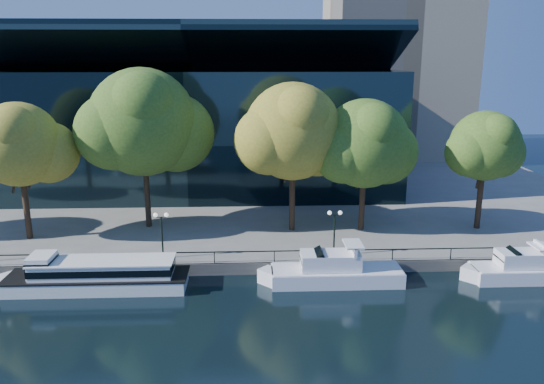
{
  "coord_description": "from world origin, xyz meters",
  "views": [
    {
      "loc": [
        3.06,
        -38.2,
        17.91
      ],
      "look_at": [
        5.01,
        8.0,
        5.82
      ],
      "focal_mm": 35.0,
      "sensor_mm": 36.0,
      "label": 1
    }
  ],
  "objects_px": {
    "tree_5": "(486,147)",
    "tour_boat": "(93,274)",
    "cruiser_near": "(331,271)",
    "tree_1": "(20,146)",
    "tree_2": "(145,125)",
    "lamp_2": "(335,223)",
    "cruiser_far": "(521,268)",
    "tree_4": "(367,146)",
    "tree_3": "(295,134)",
    "lamp_1": "(161,225)"
  },
  "relations": [
    {
      "from": "tree_2",
      "to": "tree_3",
      "type": "distance_m",
      "value": 14.45
    },
    {
      "from": "tree_2",
      "to": "tree_4",
      "type": "distance_m",
      "value": 21.36
    },
    {
      "from": "cruiser_near",
      "to": "tree_2",
      "type": "xyz_separation_m",
      "value": [
        -16.46,
        12.12,
        10.27
      ]
    },
    {
      "from": "tree_2",
      "to": "lamp_1",
      "type": "relative_size",
      "value": 3.9
    },
    {
      "from": "tree_1",
      "to": "tree_3",
      "type": "bearing_deg",
      "value": 3.22
    },
    {
      "from": "tour_boat",
      "to": "tree_2",
      "type": "distance_m",
      "value": 16.17
    },
    {
      "from": "tree_1",
      "to": "lamp_2",
      "type": "bearing_deg",
      "value": -11.41
    },
    {
      "from": "tree_1",
      "to": "tree_3",
      "type": "height_order",
      "value": "tree_3"
    },
    {
      "from": "tree_1",
      "to": "lamp_2",
      "type": "relative_size",
      "value": 3.18
    },
    {
      "from": "tree_4",
      "to": "lamp_1",
      "type": "height_order",
      "value": "tree_4"
    },
    {
      "from": "tree_4",
      "to": "tree_3",
      "type": "bearing_deg",
      "value": 178.24
    },
    {
      "from": "tree_3",
      "to": "cruiser_far",
      "type": "bearing_deg",
      "value": -30.9
    },
    {
      "from": "cruiser_near",
      "to": "tree_1",
      "type": "bearing_deg",
      "value": 161.5
    },
    {
      "from": "tree_3",
      "to": "tour_boat",
      "type": "bearing_deg",
      "value": -147.0
    },
    {
      "from": "tree_3",
      "to": "lamp_1",
      "type": "bearing_deg",
      "value": -149.09
    },
    {
      "from": "lamp_2",
      "to": "tree_4",
      "type": "bearing_deg",
      "value": 59.78
    },
    {
      "from": "lamp_2",
      "to": "tour_boat",
      "type": "bearing_deg",
      "value": -169.08
    },
    {
      "from": "cruiser_near",
      "to": "tree_4",
      "type": "distance_m",
      "value": 14.09
    },
    {
      "from": "cruiser_near",
      "to": "lamp_1",
      "type": "relative_size",
      "value": 2.88
    },
    {
      "from": "tree_1",
      "to": "tree_2",
      "type": "relative_size",
      "value": 0.81
    },
    {
      "from": "tree_2",
      "to": "tree_5",
      "type": "xyz_separation_m",
      "value": [
        32.86,
        -1.87,
        -2.14
      ]
    },
    {
      "from": "cruiser_near",
      "to": "tree_3",
      "type": "height_order",
      "value": "tree_3"
    },
    {
      "from": "tree_2",
      "to": "tree_5",
      "type": "bearing_deg",
      "value": -3.25
    },
    {
      "from": "tour_boat",
      "to": "lamp_2",
      "type": "height_order",
      "value": "lamp_2"
    },
    {
      "from": "tree_1",
      "to": "tree_4",
      "type": "distance_m",
      "value": 31.93
    },
    {
      "from": "cruiser_near",
      "to": "lamp_2",
      "type": "bearing_deg",
      "value": 77.7
    },
    {
      "from": "tree_2",
      "to": "tree_3",
      "type": "height_order",
      "value": "tree_2"
    },
    {
      "from": "tree_4",
      "to": "tree_1",
      "type": "bearing_deg",
      "value": -177.85
    },
    {
      "from": "tour_boat",
      "to": "tree_5",
      "type": "height_order",
      "value": "tree_5"
    },
    {
      "from": "tour_boat",
      "to": "lamp_1",
      "type": "bearing_deg",
      "value": 37.66
    },
    {
      "from": "cruiser_far",
      "to": "lamp_1",
      "type": "distance_m",
      "value": 29.79
    },
    {
      "from": "cruiser_far",
      "to": "tour_boat",
      "type": "bearing_deg",
      "value": -179.59
    },
    {
      "from": "cruiser_near",
      "to": "cruiser_far",
      "type": "bearing_deg",
      "value": -0.26
    },
    {
      "from": "cruiser_far",
      "to": "tree_4",
      "type": "height_order",
      "value": "tree_4"
    },
    {
      "from": "tree_1",
      "to": "tree_5",
      "type": "distance_m",
      "value": 43.59
    },
    {
      "from": "tree_3",
      "to": "tree_2",
      "type": "bearing_deg",
      "value": 173.54
    },
    {
      "from": "tree_1",
      "to": "tree_4",
      "type": "height_order",
      "value": "tree_4"
    },
    {
      "from": "tour_boat",
      "to": "tree_5",
      "type": "xyz_separation_m",
      "value": [
        35.17,
        10.57,
        7.93
      ]
    },
    {
      "from": "cruiser_near",
      "to": "tree_4",
      "type": "xyz_separation_m",
      "value": [
        4.73,
        10.29,
        8.38
      ]
    },
    {
      "from": "lamp_2",
      "to": "cruiser_near",
      "type": "bearing_deg",
      "value": -102.3
    },
    {
      "from": "cruiser_near",
      "to": "tree_3",
      "type": "xyz_separation_m",
      "value": [
        -2.12,
        10.5,
        9.53
      ]
    },
    {
      "from": "lamp_2",
      "to": "cruiser_far",
      "type": "bearing_deg",
      "value": -13.41
    },
    {
      "from": "tree_2",
      "to": "lamp_2",
      "type": "xyz_separation_m",
      "value": [
        17.21,
        -8.67,
        -7.33
      ]
    },
    {
      "from": "cruiser_far",
      "to": "tree_2",
      "type": "relative_size",
      "value": 0.61
    },
    {
      "from": "lamp_1",
      "to": "lamp_2",
      "type": "xyz_separation_m",
      "value": [
        14.65,
        0.0,
        0.0
      ]
    },
    {
      "from": "tree_1",
      "to": "lamp_2",
      "type": "xyz_separation_m",
      "value": [
        27.93,
        -5.64,
        -5.81
      ]
    },
    {
      "from": "tree_5",
      "to": "tour_boat",
      "type": "bearing_deg",
      "value": -163.27
    },
    {
      "from": "cruiser_near",
      "to": "lamp_1",
      "type": "distance_m",
      "value": 14.61
    },
    {
      "from": "tree_4",
      "to": "lamp_1",
      "type": "relative_size",
      "value": 3.2
    },
    {
      "from": "tree_5",
      "to": "cruiser_far",
      "type": "bearing_deg",
      "value": -94.76
    }
  ]
}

